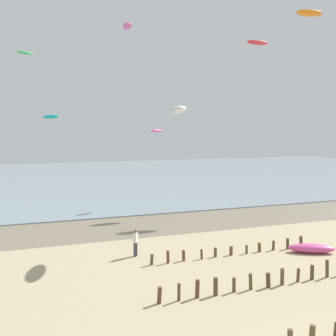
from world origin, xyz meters
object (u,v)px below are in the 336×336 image
at_px(grounded_kite, 312,248).
at_px(kite_aloft_6, 25,53).
at_px(kite_aloft_2, 127,26).
at_px(kite_aloft_10, 310,13).
at_px(kite_aloft_4, 178,110).
at_px(person_nearest_camera, 135,242).
at_px(kite_aloft_7, 157,131).
at_px(kite_aloft_5, 51,117).
at_px(kite_aloft_0, 257,43).

distance_m(grounded_kite, kite_aloft_6, 35.76).
xyz_separation_m(kite_aloft_2, kite_aloft_10, (17.12, -10.55, 0.64)).
bearing_deg(grounded_kite, kite_aloft_4, 169.98).
distance_m(person_nearest_camera, kite_aloft_7, 20.65).
height_order(kite_aloft_6, kite_aloft_7, kite_aloft_6).
height_order(kite_aloft_5, kite_aloft_10, kite_aloft_10).
height_order(kite_aloft_2, kite_aloft_4, kite_aloft_2).
bearing_deg(person_nearest_camera, kite_aloft_2, 73.79).
xyz_separation_m(grounded_kite, kite_aloft_5, (-12.24, 30.40, 9.18)).
height_order(kite_aloft_5, kite_aloft_6, kite_aloft_6).
bearing_deg(kite_aloft_4, kite_aloft_2, 7.48).
bearing_deg(kite_aloft_5, grounded_kite, 168.78).
relative_size(kite_aloft_4, kite_aloft_10, 0.99).
relative_size(grounded_kite, kite_aloft_2, 0.96).
distance_m(kite_aloft_4, kite_aloft_7, 16.09).
relative_size(grounded_kite, kite_aloft_0, 1.06).
bearing_deg(person_nearest_camera, grounded_kite, -18.18).
xyz_separation_m(person_nearest_camera, kite_aloft_5, (-1.42, 26.85, 8.56)).
bearing_deg(kite_aloft_2, kite_aloft_0, 70.50).
bearing_deg(grounded_kite, kite_aloft_0, 96.28).
bearing_deg(kite_aloft_10, kite_aloft_6, 163.62).
bearing_deg(kite_aloft_7, kite_aloft_4, 43.02).
bearing_deg(person_nearest_camera, kite_aloft_4, 29.61).
xyz_separation_m(kite_aloft_5, kite_aloft_7, (9.60, -9.21, -1.62)).
relative_size(kite_aloft_5, kite_aloft_10, 0.81).
height_order(kite_aloft_4, kite_aloft_7, kite_aloft_4).
bearing_deg(kite_aloft_0, kite_aloft_7, 168.87).
distance_m(person_nearest_camera, kite_aloft_6, 29.36).
height_order(kite_aloft_7, kite_aloft_10, kite_aloft_10).
xyz_separation_m(kite_aloft_0, kite_aloft_10, (4.66, -2.81, 2.94)).
bearing_deg(person_nearest_camera, kite_aloft_6, 99.71).
relative_size(person_nearest_camera, kite_aloft_5, 0.66).
bearing_deg(kite_aloft_5, kite_aloft_4, 159.01).
bearing_deg(kite_aloft_0, kite_aloft_10, -35.87).
distance_m(kite_aloft_4, kite_aloft_10, 25.73).
distance_m(grounded_kite, kite_aloft_0, 27.71).
bearing_deg(kite_aloft_4, kite_aloft_7, 0.03).
xyz_separation_m(kite_aloft_6, kite_aloft_7, (12.41, -7.08, -8.33)).
distance_m(kite_aloft_4, kite_aloft_6, 24.89).
relative_size(kite_aloft_2, kite_aloft_5, 1.18).
relative_size(kite_aloft_0, kite_aloft_4, 0.87).
relative_size(kite_aloft_0, kite_aloft_5, 1.07).
height_order(kite_aloft_0, kite_aloft_5, kite_aloft_0).
xyz_separation_m(kite_aloft_0, kite_aloft_4, (-15.58, -14.18, -8.14)).
xyz_separation_m(person_nearest_camera, kite_aloft_4, (3.89, 2.21, 8.43)).
height_order(person_nearest_camera, kite_aloft_2, kite_aloft_2).
bearing_deg(kite_aloft_7, kite_aloft_5, -75.23).
distance_m(grounded_kite, kite_aloft_7, 22.66).
xyz_separation_m(kite_aloft_2, kite_aloft_7, (1.17, -6.49, -11.92)).
distance_m(kite_aloft_4, kite_aloft_5, 25.20).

